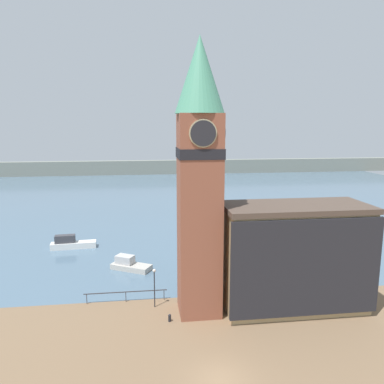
% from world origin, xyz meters
% --- Properties ---
extents(ground_plane, '(160.00, 160.00, 0.00)m').
position_xyz_m(ground_plane, '(0.00, 0.00, 0.00)').
color(ground_plane, brown).
extents(water, '(160.00, 120.00, 0.00)m').
position_xyz_m(water, '(0.00, 73.00, -0.00)').
color(water, slate).
rests_on(water, ground_plane).
extents(far_shoreline, '(180.00, 3.00, 5.00)m').
position_xyz_m(far_shoreline, '(0.00, 113.00, 2.50)').
color(far_shoreline, gray).
rests_on(far_shoreline, water).
extents(pier_railing, '(8.29, 0.08, 1.09)m').
position_xyz_m(pier_railing, '(-7.05, 12.75, 0.93)').
color(pier_railing, '#333338').
rests_on(pier_railing, ground_plane).
extents(clock_tower, '(4.38, 4.38, 25.17)m').
position_xyz_m(clock_tower, '(0.01, 9.95, 13.39)').
color(clock_tower, brown).
rests_on(clock_tower, ground_plane).
extents(pier_building, '(13.88, 6.11, 10.25)m').
position_xyz_m(pier_building, '(9.20, 9.62, 5.15)').
color(pier_building, tan).
rests_on(pier_building, ground_plane).
extents(boat_near, '(5.26, 4.13, 1.68)m').
position_xyz_m(boat_near, '(-7.01, 21.51, 0.60)').
color(boat_near, '#B7B2A8').
rests_on(boat_near, water).
extents(boat_far, '(6.45, 2.08, 2.01)m').
position_xyz_m(boat_far, '(-15.63, 30.70, 0.73)').
color(boat_far, silver).
rests_on(boat_far, water).
extents(mooring_bollard_near, '(0.27, 0.27, 0.71)m').
position_xyz_m(mooring_bollard_near, '(-2.94, 8.33, 0.38)').
color(mooring_bollard_near, black).
rests_on(mooring_bollard_near, ground_plane).
extents(lamp_post, '(0.32, 0.32, 3.94)m').
position_xyz_m(lamp_post, '(-4.19, 11.28, 2.75)').
color(lamp_post, black).
rests_on(lamp_post, ground_plane).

